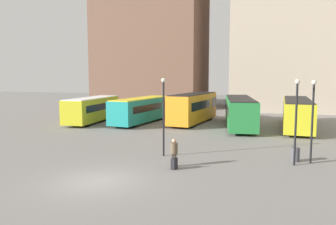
{
  "coord_description": "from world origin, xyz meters",
  "views": [
    {
      "loc": [
        7.7,
        -13.9,
        5.06
      ],
      "look_at": [
        -0.03,
        12.26,
        2.11
      ],
      "focal_mm": 35.0,
      "sensor_mm": 36.0,
      "label": 1
    }
  ],
  "objects_px": {
    "bus_2": "(194,107)",
    "traveler": "(174,150)",
    "bus_4": "(297,112)",
    "bus_0": "(93,109)",
    "bus_1": "(142,109)",
    "suitcase": "(174,164)",
    "bus_3": "(240,111)",
    "lamp_post_0": "(296,114)",
    "trash_bin": "(295,154)",
    "lamp_post_2": "(313,114)",
    "lamp_post_1": "(164,110)"
  },
  "relations": [
    {
      "from": "bus_0",
      "to": "lamp_post_1",
      "type": "bearing_deg",
      "value": -139.24
    },
    {
      "from": "lamp_post_2",
      "to": "trash_bin",
      "type": "height_order",
      "value": "lamp_post_2"
    },
    {
      "from": "bus_1",
      "to": "suitcase",
      "type": "xyz_separation_m",
      "value": [
        8.39,
        -17.07,
        -1.2
      ]
    },
    {
      "from": "lamp_post_1",
      "to": "traveler",
      "type": "bearing_deg",
      "value": -59.71
    },
    {
      "from": "lamp_post_1",
      "to": "lamp_post_2",
      "type": "distance_m",
      "value": 8.91
    },
    {
      "from": "suitcase",
      "to": "lamp_post_0",
      "type": "xyz_separation_m",
      "value": [
        6.43,
        2.74,
        2.65
      ]
    },
    {
      "from": "lamp_post_0",
      "to": "trash_bin",
      "type": "xyz_separation_m",
      "value": [
        0.13,
        0.97,
        -2.54
      ]
    },
    {
      "from": "suitcase",
      "to": "lamp_post_0",
      "type": "bearing_deg",
      "value": -54.39
    },
    {
      "from": "bus_4",
      "to": "bus_0",
      "type": "bearing_deg",
      "value": 97.63
    },
    {
      "from": "bus_0",
      "to": "lamp_post_0",
      "type": "bearing_deg",
      "value": -125.57
    },
    {
      "from": "bus_4",
      "to": "suitcase",
      "type": "bearing_deg",
      "value": 158.82
    },
    {
      "from": "suitcase",
      "to": "lamp_post_0",
      "type": "distance_m",
      "value": 7.47
    },
    {
      "from": "bus_0",
      "to": "bus_4",
      "type": "distance_m",
      "value": 21.75
    },
    {
      "from": "suitcase",
      "to": "lamp_post_2",
      "type": "xyz_separation_m",
      "value": [
        7.4,
        3.58,
        2.63
      ]
    },
    {
      "from": "bus_3",
      "to": "lamp_post_1",
      "type": "relative_size",
      "value": 2.45
    },
    {
      "from": "bus_4",
      "to": "lamp_post_0",
      "type": "relative_size",
      "value": 2.45
    },
    {
      "from": "bus_1",
      "to": "bus_4",
      "type": "relative_size",
      "value": 0.88
    },
    {
      "from": "bus_0",
      "to": "traveler",
      "type": "height_order",
      "value": "bus_0"
    },
    {
      "from": "traveler",
      "to": "lamp_post_2",
      "type": "bearing_deg",
      "value": -55.27
    },
    {
      "from": "bus_3",
      "to": "trash_bin",
      "type": "distance_m",
      "value": 14.1
    },
    {
      "from": "bus_2",
      "to": "lamp_post_0",
      "type": "distance_m",
      "value": 18.21
    },
    {
      "from": "lamp_post_0",
      "to": "lamp_post_2",
      "type": "height_order",
      "value": "lamp_post_0"
    },
    {
      "from": "bus_2",
      "to": "lamp_post_2",
      "type": "distance_m",
      "value": 18.03
    },
    {
      "from": "bus_3",
      "to": "bus_4",
      "type": "bearing_deg",
      "value": -92.8
    },
    {
      "from": "bus_2",
      "to": "trash_bin",
      "type": "distance_m",
      "value": 17.47
    },
    {
      "from": "lamp_post_0",
      "to": "lamp_post_2",
      "type": "bearing_deg",
      "value": 40.73
    },
    {
      "from": "bus_1",
      "to": "bus_4",
      "type": "bearing_deg",
      "value": -81.67
    },
    {
      "from": "lamp_post_0",
      "to": "lamp_post_2",
      "type": "distance_m",
      "value": 1.28
    },
    {
      "from": "lamp_post_0",
      "to": "bus_3",
      "type": "bearing_deg",
      "value": 106.19
    },
    {
      "from": "bus_1",
      "to": "bus_3",
      "type": "bearing_deg",
      "value": -83.38
    },
    {
      "from": "bus_3",
      "to": "suitcase",
      "type": "xyz_separation_m",
      "value": [
        -2.26,
        -17.08,
        -1.32
      ]
    },
    {
      "from": "bus_3",
      "to": "lamp_post_0",
      "type": "height_order",
      "value": "lamp_post_0"
    },
    {
      "from": "lamp_post_0",
      "to": "lamp_post_2",
      "type": "relative_size",
      "value": 1.01
    },
    {
      "from": "bus_2",
      "to": "trash_bin",
      "type": "relative_size",
      "value": 12.05
    },
    {
      "from": "bus_3",
      "to": "lamp_post_2",
      "type": "distance_m",
      "value": 14.51
    },
    {
      "from": "bus_0",
      "to": "lamp_post_0",
      "type": "height_order",
      "value": "lamp_post_0"
    },
    {
      "from": "bus_3",
      "to": "bus_4",
      "type": "height_order",
      "value": "bus_3"
    },
    {
      "from": "bus_0",
      "to": "bus_4",
      "type": "bearing_deg",
      "value": -88.08
    },
    {
      "from": "bus_1",
      "to": "traveler",
      "type": "bearing_deg",
      "value": -146.99
    },
    {
      "from": "traveler",
      "to": "trash_bin",
      "type": "bearing_deg",
      "value": -51.87
    },
    {
      "from": "bus_2",
      "to": "traveler",
      "type": "height_order",
      "value": "bus_2"
    },
    {
      "from": "bus_3",
      "to": "trash_bin",
      "type": "relative_size",
      "value": 14.46
    },
    {
      "from": "lamp_post_0",
      "to": "trash_bin",
      "type": "height_order",
      "value": "lamp_post_0"
    },
    {
      "from": "lamp_post_0",
      "to": "bus_4",
      "type": "bearing_deg",
      "value": 84.69
    },
    {
      "from": "bus_0",
      "to": "lamp_post_2",
      "type": "bearing_deg",
      "value": -122.7
    },
    {
      "from": "bus_0",
      "to": "suitcase",
      "type": "distance_m",
      "value": 21.0
    },
    {
      "from": "bus_2",
      "to": "lamp_post_0",
      "type": "height_order",
      "value": "lamp_post_0"
    },
    {
      "from": "bus_4",
      "to": "trash_bin",
      "type": "distance_m",
      "value": 13.97
    },
    {
      "from": "bus_2",
      "to": "lamp_post_1",
      "type": "relative_size",
      "value": 2.04
    },
    {
      "from": "bus_2",
      "to": "traveler",
      "type": "xyz_separation_m",
      "value": [
        2.68,
        -17.89,
        -0.82
      ]
    }
  ]
}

